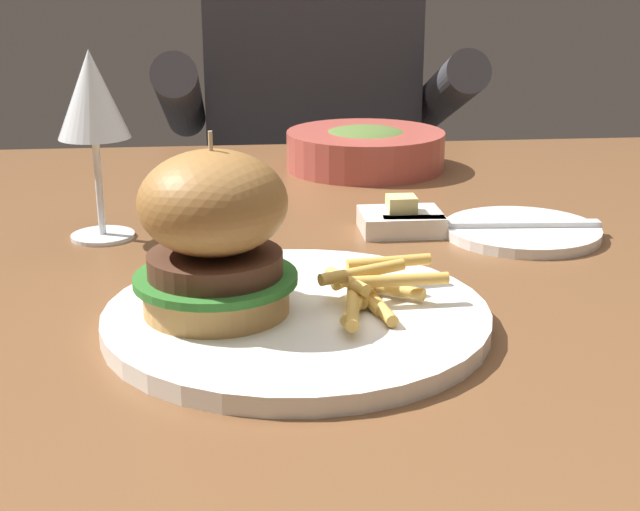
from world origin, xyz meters
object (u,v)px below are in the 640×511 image
Objects in this scene: main_plate at (297,317)px; table_knife at (471,223)px; bread_plate at (522,231)px; burger_sandwich at (214,233)px; wine_glass at (92,101)px; butter_dish at (401,220)px; soup_bowl at (365,148)px; diner_person at (310,210)px.

main_plate is 1.33× the size of table_knife.
table_knife reaches higher than bread_plate.
burger_sandwich reaches higher than bread_plate.
wine_glass is 2.24× the size of butter_dish.
burger_sandwich is 0.30m from butter_dish.
soup_bowl is at bearing 76.14° from main_plate.
main_plate is at bearing -95.65° from diner_person.
wine_glass is at bearing 175.01° from table_knife.
main_plate is at bearing -1.15° from burger_sandwich.
main_plate is at bearing -139.04° from bread_plate.
wine_glass is 1.19× the size of bread_plate.
wine_glass is 0.42m from soup_bowl.
bread_plate is 0.13× the size of diner_person.
butter_dish is at bearing 62.44° from main_plate.
soup_bowl is at bearing 70.23° from burger_sandwich.
diner_person is (-0.03, 0.73, -0.19)m from butter_dish.
soup_bowl is at bearing 88.66° from butter_dish.
butter_dish is (0.18, 0.23, -0.06)m from burger_sandwich.
main_plate is 1.87× the size of bread_plate.
diner_person is (-0.14, 0.76, -0.18)m from bread_plate.
burger_sandwich is 0.27m from wine_glass.
wine_glass is 0.83m from diner_person.
main_plate is 0.32m from wine_glass.
table_knife reaches higher than main_plate.
diner_person reaches higher than wine_glass.
diner_person is at bearing 100.41° from bread_plate.
bread_plate is (0.29, 0.20, -0.07)m from burger_sandwich.
bread_plate is at bearing 34.72° from burger_sandwich.
bread_plate is 0.71× the size of table_knife.
diner_person is at bearing 69.88° from wine_glass.
diner_person is at bearing 80.96° from burger_sandwich.
wine_glass is 0.31m from butter_dish.
butter_dish is at bearing -91.34° from soup_bowl.
diner_person is at bearing 91.96° from butter_dish.
bread_plate is at bearing -4.88° from wine_glass.
diner_person is (-0.09, 0.76, -0.19)m from table_knife.
main_plate reaches higher than bread_plate.
main_plate is 0.09m from burger_sandwich.
bread_plate is at bearing -79.59° from diner_person.
table_knife is (-0.05, 0.00, 0.01)m from bread_plate.
main_plate is 0.26m from butter_dish.
wine_glass is 0.88× the size of soup_bowl.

